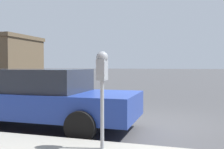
{
  "coord_description": "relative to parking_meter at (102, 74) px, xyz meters",
  "views": [
    {
      "loc": [
        -6.63,
        -1.1,
        1.52
      ],
      "look_at": [
        -2.21,
        0.23,
        1.36
      ],
      "focal_mm": 42.0,
      "sensor_mm": 36.0,
      "label": 1
    }
  ],
  "objects": [
    {
      "name": "parking_meter",
      "position": [
        0.0,
        0.0,
        0.0
      ],
      "size": [
        0.21,
        0.19,
        1.59
      ],
      "color": "gray",
      "rests_on": "sidewalk"
    },
    {
      "name": "car_blue",
      "position": [
        1.53,
        2.25,
        -0.61
      ],
      "size": [
        2.0,
        4.9,
        1.43
      ],
      "rotation": [
        0.0,
        0.0,
        3.15
      ],
      "color": "navy",
      "rests_on": "ground_plane"
    },
    {
      "name": "ground_plane",
      "position": [
        2.61,
        -0.28,
        -1.37
      ],
      "size": [
        220.0,
        220.0,
        0.0
      ],
      "primitive_type": "plane",
      "color": "#424244"
    }
  ]
}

